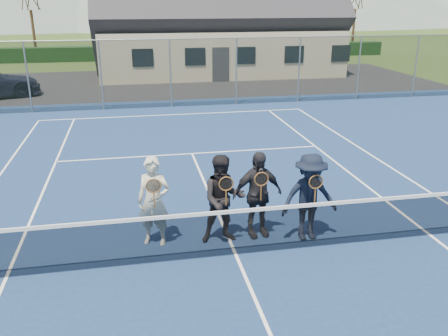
% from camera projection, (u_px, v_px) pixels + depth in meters
% --- Properties ---
extents(ground, '(220.00, 220.00, 0.00)m').
position_uv_depth(ground, '(162.00, 84.00, 27.53)').
color(ground, '#304719').
rests_on(ground, ground).
extents(court_surface, '(30.00, 30.00, 0.02)m').
position_uv_depth(court_surface, '(236.00, 255.00, 9.04)').
color(court_surface, navy).
rests_on(court_surface, ground).
extents(tarmac_carpark, '(40.00, 12.00, 0.01)m').
position_uv_depth(tarmac_carpark, '(91.00, 86.00, 26.80)').
color(tarmac_carpark, black).
rests_on(tarmac_carpark, ground).
extents(hedge_row, '(40.00, 1.20, 1.10)m').
position_uv_depth(hedge_row, '(151.00, 53.00, 38.44)').
color(hedge_row, black).
rests_on(hedge_row, ground).
extents(court_markings, '(11.03, 23.83, 0.01)m').
position_uv_depth(court_markings, '(236.00, 254.00, 9.04)').
color(court_markings, white).
rests_on(court_markings, court_surface).
extents(tennis_net, '(11.68, 0.08, 1.10)m').
position_uv_depth(tennis_net, '(236.00, 230.00, 8.86)').
color(tennis_net, slate).
rests_on(tennis_net, ground).
extents(perimeter_fence, '(30.07, 0.07, 3.02)m').
position_uv_depth(perimeter_fence, '(170.00, 73.00, 21.01)').
color(perimeter_fence, slate).
rests_on(perimeter_fence, ground).
extents(clubhouse, '(15.60, 8.20, 7.70)m').
position_uv_depth(clubhouse, '(217.00, 10.00, 30.61)').
color(clubhouse, beige).
rests_on(clubhouse, ground).
extents(player_a, '(0.77, 0.63, 1.80)m').
position_uv_depth(player_a, '(154.00, 201.00, 9.18)').
color(player_a, beige).
rests_on(player_a, court_surface).
extents(player_b, '(0.89, 0.71, 1.80)m').
position_uv_depth(player_b, '(223.00, 199.00, 9.29)').
color(player_b, black).
rests_on(player_b, court_surface).
extents(player_c, '(1.11, 0.58, 1.80)m').
position_uv_depth(player_c, '(257.00, 194.00, 9.52)').
color(player_c, black).
rests_on(player_c, court_surface).
extents(player_d, '(1.19, 0.71, 1.80)m').
position_uv_depth(player_d, '(309.00, 197.00, 9.38)').
color(player_d, black).
rests_on(player_d, court_surface).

